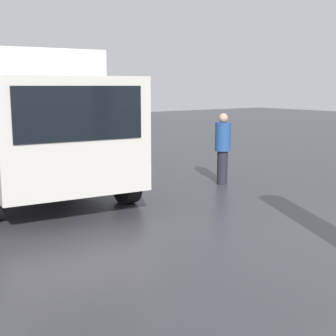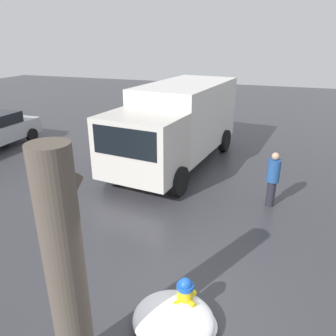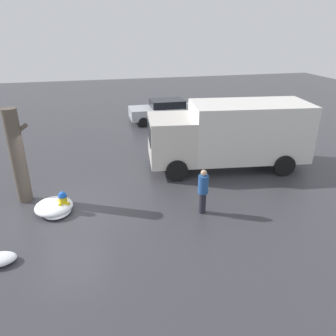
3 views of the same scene
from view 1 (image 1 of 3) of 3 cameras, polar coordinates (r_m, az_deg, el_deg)
delivery_truck at (r=10.76m, az=-16.93°, el=6.29°), size 7.13×3.35×2.89m
pedestrian at (r=10.55m, az=6.69°, el=2.71°), size 0.35×0.35×1.60m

